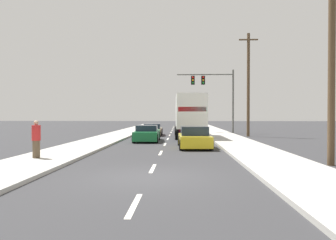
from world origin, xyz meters
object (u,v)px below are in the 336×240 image
at_px(car_green, 147,134).
at_px(traffic_signal_mast, 210,86).
at_px(box_truck, 189,114).
at_px(pedestrian_near_corner, 36,139).
at_px(car_tan, 153,130).
at_px(utility_pole_near, 332,35).
at_px(utility_pole_mid, 248,84).
at_px(car_yellow, 194,138).

height_order(car_green, traffic_signal_mast, traffic_signal_mast).
xyz_separation_m(box_truck, pedestrian_near_corner, (-7.26, -14.65, -1.17)).
bearing_deg(car_green, pedestrian_near_corner, -109.41).
bearing_deg(car_tan, box_truck, -41.47).
bearing_deg(traffic_signal_mast, utility_pole_near, -83.19).
bearing_deg(traffic_signal_mast, box_truck, -108.79).
xyz_separation_m(car_tan, box_truck, (3.58, -3.17, 1.60)).
bearing_deg(utility_pole_mid, car_green, -147.17).
height_order(box_truck, utility_pole_mid, utility_pole_mid).
bearing_deg(box_truck, traffic_signal_mast, 71.21).
bearing_deg(car_green, utility_pole_mid, 32.83).
xyz_separation_m(car_green, pedestrian_near_corner, (-3.84, -10.90, 0.40)).
height_order(traffic_signal_mast, pedestrian_near_corner, traffic_signal_mast).
xyz_separation_m(utility_pole_mid, pedestrian_near_corner, (-12.92, -16.76, -4.07)).
height_order(car_tan, box_truck, box_truck).
height_order(car_tan, traffic_signal_mast, traffic_signal_mast).
height_order(car_tan, utility_pole_mid, utility_pole_mid).
xyz_separation_m(car_green, box_truck, (3.42, 3.75, 1.57)).
xyz_separation_m(car_yellow, utility_pole_mid, (5.62, 10.73, 4.44)).
distance_m(utility_pole_near, pedestrian_near_corner, 13.30).
xyz_separation_m(car_tan, utility_pole_mid, (9.24, -1.06, 4.50)).
bearing_deg(box_truck, car_yellow, -89.72).
bearing_deg(traffic_signal_mast, utility_pole_mid, -60.22).
height_order(car_green, car_yellow, car_yellow).
bearing_deg(utility_pole_mid, pedestrian_near_corner, -127.63).
bearing_deg(utility_pole_near, box_truck, 108.96).
distance_m(car_tan, pedestrian_near_corner, 18.20).
distance_m(utility_pole_mid, pedestrian_near_corner, 21.55).
distance_m(car_green, traffic_signal_mast, 13.60).
xyz_separation_m(car_yellow, pedestrian_near_corner, (-7.30, -6.03, 0.37)).
relative_size(utility_pole_near, pedestrian_near_corner, 6.16).
bearing_deg(car_yellow, traffic_signal_mast, 81.14).
relative_size(car_tan, traffic_signal_mast, 0.60).
distance_m(traffic_signal_mast, utility_pole_near, 23.11).
bearing_deg(car_tan, utility_pole_mid, -6.54).
distance_m(box_truck, utility_pole_near, 16.61).
relative_size(car_tan, utility_pole_near, 0.41).
xyz_separation_m(car_tan, pedestrian_near_corner, (-3.67, -17.82, 0.43)).
distance_m(car_yellow, pedestrian_near_corner, 9.48).
distance_m(car_green, utility_pole_mid, 11.69).
relative_size(box_truck, car_yellow, 2.09).
xyz_separation_m(car_yellow, utility_pole_near, (5.26, -6.80, 4.68)).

